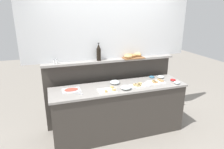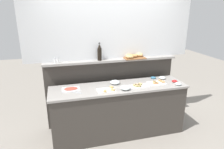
{
  "view_description": "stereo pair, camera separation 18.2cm",
  "coord_description": "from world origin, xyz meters",
  "px_view_note": "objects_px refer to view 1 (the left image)",
  "views": [
    {
      "loc": [
        -1.1,
        -2.97,
        2.16
      ],
      "look_at": [
        -0.1,
        0.1,
        1.1
      ],
      "focal_mm": 32.13,
      "sensor_mm": 36.0,
      "label": 1
    },
    {
      "loc": [
        -0.93,
        -3.02,
        2.16
      ],
      "look_at": [
        -0.1,
        0.1,
        1.1
      ],
      "focal_mm": 32.13,
      "sensor_mm": 36.0,
      "label": 2
    }
  ],
  "objects_px": {
    "glass_bowl_medium": "(115,82)",
    "sandwich_platter_front": "(156,82)",
    "pepper_shaker": "(57,61)",
    "sandwich_platter_side": "(108,90)",
    "cold_cuts_platter": "(71,90)",
    "condiment_bowl_red": "(152,77)",
    "serving_tongs": "(79,93)",
    "condiment_bowl_teal": "(173,80)",
    "sandwich_platter_rear": "(138,85)",
    "bread_basket": "(133,56)",
    "glass_bowl_extra": "(126,88)",
    "glass_bowl_small": "(177,83)",
    "salt_shaker": "(54,61)",
    "glass_bowl_large": "(161,77)",
    "wine_bottle_dark": "(99,53)"
  },
  "relations": [
    {
      "from": "glass_bowl_medium",
      "to": "salt_shaker",
      "type": "height_order",
      "value": "salt_shaker"
    },
    {
      "from": "glass_bowl_small",
      "to": "serving_tongs",
      "type": "relative_size",
      "value": 0.69
    },
    {
      "from": "sandwich_platter_side",
      "to": "salt_shaker",
      "type": "xyz_separation_m",
      "value": [
        -0.77,
        0.53,
        0.41
      ]
    },
    {
      "from": "sandwich_platter_rear",
      "to": "sandwich_platter_front",
      "type": "xyz_separation_m",
      "value": [
        0.37,
        0.05,
        -0.0
      ]
    },
    {
      "from": "sandwich_platter_front",
      "to": "pepper_shaker",
      "type": "distance_m",
      "value": 1.76
    },
    {
      "from": "sandwich_platter_side",
      "to": "cold_cuts_platter",
      "type": "height_order",
      "value": "sandwich_platter_side"
    },
    {
      "from": "glass_bowl_extra",
      "to": "condiment_bowl_red",
      "type": "relative_size",
      "value": 1.7
    },
    {
      "from": "sandwich_platter_rear",
      "to": "bread_basket",
      "type": "distance_m",
      "value": 0.64
    },
    {
      "from": "glass_bowl_large",
      "to": "salt_shaker",
      "type": "distance_m",
      "value": 1.96
    },
    {
      "from": "sandwich_platter_front",
      "to": "cold_cuts_platter",
      "type": "height_order",
      "value": "sandwich_platter_front"
    },
    {
      "from": "condiment_bowl_teal",
      "to": "bread_basket",
      "type": "relative_size",
      "value": 0.25
    },
    {
      "from": "wine_bottle_dark",
      "to": "salt_shaker",
      "type": "relative_size",
      "value": 3.63
    },
    {
      "from": "sandwich_platter_rear",
      "to": "condiment_bowl_red",
      "type": "xyz_separation_m",
      "value": [
        0.42,
        0.31,
        0.01
      ]
    },
    {
      "from": "serving_tongs",
      "to": "wine_bottle_dark",
      "type": "xyz_separation_m",
      "value": [
        0.46,
        0.49,
        0.51
      ]
    },
    {
      "from": "serving_tongs",
      "to": "glass_bowl_large",
      "type": "bearing_deg",
      "value": 8.76
    },
    {
      "from": "glass_bowl_large",
      "to": "glass_bowl_medium",
      "type": "xyz_separation_m",
      "value": [
        -0.93,
        -0.03,
        0.01
      ]
    },
    {
      "from": "sandwich_platter_front",
      "to": "cold_cuts_platter",
      "type": "distance_m",
      "value": 1.49
    },
    {
      "from": "glass_bowl_medium",
      "to": "glass_bowl_small",
      "type": "relative_size",
      "value": 1.49
    },
    {
      "from": "cold_cuts_platter",
      "to": "glass_bowl_extra",
      "type": "xyz_separation_m",
      "value": [
        0.85,
        -0.23,
        0.02
      ]
    },
    {
      "from": "glass_bowl_medium",
      "to": "bread_basket",
      "type": "height_order",
      "value": "bread_basket"
    },
    {
      "from": "sandwich_platter_side",
      "to": "pepper_shaker",
      "type": "distance_m",
      "value": 0.99
    },
    {
      "from": "sandwich_platter_front",
      "to": "bread_basket",
      "type": "distance_m",
      "value": 0.65
    },
    {
      "from": "glass_bowl_medium",
      "to": "sandwich_platter_front",
      "type": "bearing_deg",
      "value": -12.41
    },
    {
      "from": "glass_bowl_medium",
      "to": "pepper_shaker",
      "type": "distance_m",
      "value": 1.05
    },
    {
      "from": "sandwich_platter_front",
      "to": "glass_bowl_large",
      "type": "relative_size",
      "value": 2.39
    },
    {
      "from": "wine_bottle_dark",
      "to": "serving_tongs",
      "type": "bearing_deg",
      "value": -132.99
    },
    {
      "from": "cold_cuts_platter",
      "to": "salt_shaker",
      "type": "distance_m",
      "value": 0.57
    },
    {
      "from": "sandwich_platter_rear",
      "to": "bread_basket",
      "type": "bearing_deg",
      "value": 79.24
    },
    {
      "from": "glass_bowl_medium",
      "to": "pepper_shaker",
      "type": "bearing_deg",
      "value": 163.28
    },
    {
      "from": "condiment_bowl_red",
      "to": "salt_shaker",
      "type": "relative_size",
      "value": 1.16
    },
    {
      "from": "cold_cuts_platter",
      "to": "glass_bowl_large",
      "type": "distance_m",
      "value": 1.69
    },
    {
      "from": "glass_bowl_large",
      "to": "glass_bowl_medium",
      "type": "bearing_deg",
      "value": -178.25
    },
    {
      "from": "condiment_bowl_red",
      "to": "pepper_shaker",
      "type": "distance_m",
      "value": 1.77
    },
    {
      "from": "sandwich_platter_rear",
      "to": "glass_bowl_medium",
      "type": "distance_m",
      "value": 0.41
    },
    {
      "from": "sandwich_platter_front",
      "to": "condiment_bowl_teal",
      "type": "relative_size",
      "value": 3.05
    },
    {
      "from": "sandwich_platter_rear",
      "to": "sandwich_platter_front",
      "type": "distance_m",
      "value": 0.37
    },
    {
      "from": "glass_bowl_small",
      "to": "salt_shaker",
      "type": "xyz_separation_m",
      "value": [
        -2.01,
        0.61,
        0.39
      ]
    },
    {
      "from": "glass_bowl_extra",
      "to": "pepper_shaker",
      "type": "xyz_separation_m",
      "value": [
        -1.02,
        0.57,
        0.38
      ]
    },
    {
      "from": "sandwich_platter_side",
      "to": "glass_bowl_extra",
      "type": "distance_m",
      "value": 0.3
    },
    {
      "from": "condiment_bowl_red",
      "to": "sandwich_platter_front",
      "type": "bearing_deg",
      "value": -102.27
    },
    {
      "from": "glass_bowl_medium",
      "to": "glass_bowl_small",
      "type": "bearing_deg",
      "value": -17.61
    },
    {
      "from": "cold_cuts_platter",
      "to": "glass_bowl_large",
      "type": "bearing_deg",
      "value": 2.95
    },
    {
      "from": "sandwich_platter_front",
      "to": "glass_bowl_medium",
      "type": "relative_size",
      "value": 1.78
    },
    {
      "from": "serving_tongs",
      "to": "condiment_bowl_teal",
      "type": "bearing_deg",
      "value": 1.27
    },
    {
      "from": "glass_bowl_medium",
      "to": "cold_cuts_platter",
      "type": "bearing_deg",
      "value": -175.59
    },
    {
      "from": "glass_bowl_extra",
      "to": "sandwich_platter_front",
      "type": "bearing_deg",
      "value": 11.72
    },
    {
      "from": "glass_bowl_small",
      "to": "glass_bowl_medium",
      "type": "bearing_deg",
      "value": 162.39
    },
    {
      "from": "condiment_bowl_teal",
      "to": "sandwich_platter_rear",
      "type": "bearing_deg",
      "value": -177.43
    },
    {
      "from": "glass_bowl_small",
      "to": "sandwich_platter_side",
      "type": "bearing_deg",
      "value": 176.26
    },
    {
      "from": "sandwich_platter_front",
      "to": "condiment_bowl_teal",
      "type": "xyz_separation_m",
      "value": [
        0.34,
        -0.02,
        0.01
      ]
    }
  ]
}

